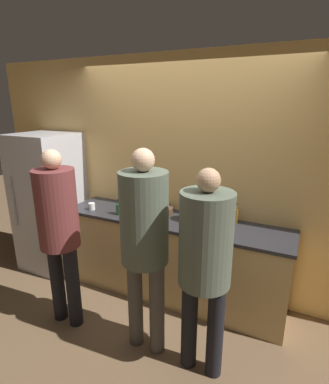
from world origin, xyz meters
TOP-DOWN VIEW (x-y plane):
  - ground_plane at (0.00, 0.00)m, footprint 14.00×14.00m
  - wall_back at (0.00, 0.63)m, footprint 5.20×0.06m
  - counter at (0.00, 0.34)m, footprint 2.47×0.61m
  - refrigerator at (-1.69, 0.26)m, footprint 0.70×0.72m
  - person_left at (-0.75, -0.52)m, footprint 0.36×0.36m
  - person_center at (0.11, -0.46)m, footprint 0.39×0.39m
  - person_right at (0.63, -0.48)m, footprint 0.39×0.39m
  - fruit_bowl at (-0.23, 0.41)m, footprint 0.36×0.36m
  - utensil_crock at (0.29, 0.55)m, footprint 0.10×0.10m
  - bottle_amber at (0.62, 0.52)m, footprint 0.05×0.05m
  - bottle_green at (-0.58, 0.20)m, footprint 0.07×0.07m
  - cup_white at (-0.95, 0.18)m, footprint 0.07×0.07m
  - potted_plant at (0.20, 0.37)m, footprint 0.17×0.17m

SIDE VIEW (x-z plane):
  - ground_plane at x=0.00m, z-range 0.00..0.00m
  - counter at x=0.00m, z-range 0.00..0.92m
  - refrigerator at x=-1.69m, z-range 0.00..1.74m
  - fruit_bowl at x=-0.23m, z-range 0.90..1.01m
  - cup_white at x=-0.95m, z-range 0.92..1.00m
  - bottle_green at x=-0.58m, z-range 0.90..1.08m
  - utensil_crock at x=0.29m, z-range 0.85..1.15m
  - bottle_amber at x=0.62m, z-range 0.89..1.11m
  - person_right at x=0.63m, z-range 0.19..1.87m
  - person_left at x=-0.75m, z-range 0.18..1.90m
  - potted_plant at x=0.20m, z-range 0.93..1.17m
  - person_center at x=0.11m, z-range 0.20..1.98m
  - wall_back at x=0.00m, z-range 0.00..2.60m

